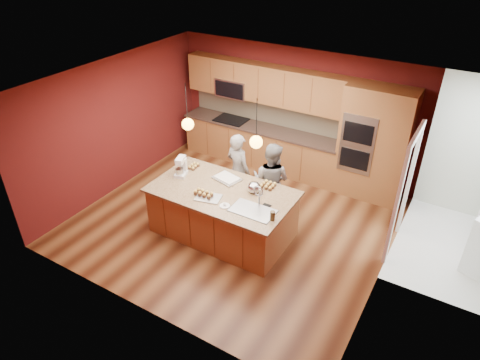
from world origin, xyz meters
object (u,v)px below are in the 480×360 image
Objects in this scene: stand_mixer at (181,168)px; mixing_bowl at (254,187)px; person_right at (271,181)px; island at (223,212)px; person_left at (238,170)px.

mixing_bowl is (1.41, 0.18, -0.06)m from stand_mixer.
mixing_bowl is (0.03, -0.70, 0.25)m from person_right.
person_right is at bearing 14.95° from stand_mixer.
island reaches higher than mixing_bowl.
person_right is 0.75m from mixing_bowl.
mixing_bowl is at bearing 27.09° from island.
person_left is 4.22× the size of stand_mixer.
island is 1.03m from person_left.
person_left is 1.15m from stand_mixer.
island is 6.83× the size of stand_mixer.
stand_mixer is at bearing 66.86° from person_left.
stand_mixer reaches higher than mixing_bowl.
stand_mixer is (-0.67, -0.88, 0.30)m from person_left.
person_right is 4.17× the size of stand_mixer.
island is 1.09m from person_right.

